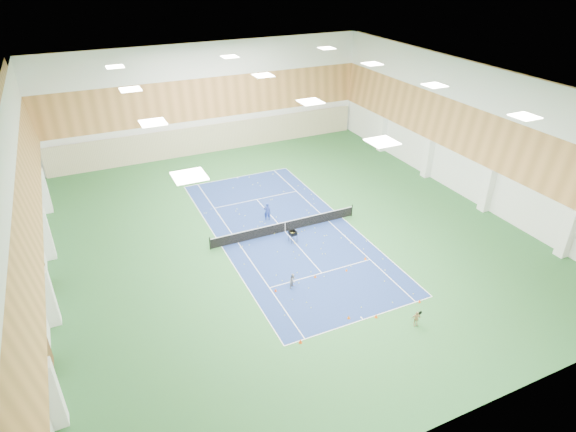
{
  "coord_description": "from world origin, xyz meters",
  "views": [
    {
      "loc": [
        -14.1,
        -31.03,
        20.57
      ],
      "look_at": [
        -0.17,
        -0.94,
        2.0
      ],
      "focal_mm": 30.0,
      "sensor_mm": 36.0,
      "label": 1
    }
  ],
  "objects_px": {
    "child_apron": "(416,319)",
    "ball_cart": "(293,237)",
    "coach": "(267,211)",
    "child_court": "(293,280)",
    "tennis_net": "(285,226)"
  },
  "relations": [
    {
      "from": "child_apron",
      "to": "ball_cart",
      "type": "bearing_deg",
      "value": 121.45
    },
    {
      "from": "coach",
      "to": "ball_cart",
      "type": "distance_m",
      "value": 4.19
    },
    {
      "from": "child_court",
      "to": "tennis_net",
      "type": "bearing_deg",
      "value": 35.08
    },
    {
      "from": "tennis_net",
      "to": "coach",
      "type": "relative_size",
      "value": 7.77
    },
    {
      "from": "tennis_net",
      "to": "child_apron",
      "type": "distance_m",
      "value": 13.93
    },
    {
      "from": "coach",
      "to": "child_court",
      "type": "relative_size",
      "value": 1.51
    },
    {
      "from": "child_apron",
      "to": "ball_cart",
      "type": "xyz_separation_m",
      "value": [
        -2.76,
        11.98,
        -0.04
      ]
    },
    {
      "from": "tennis_net",
      "to": "ball_cart",
      "type": "distance_m",
      "value": 1.69
    },
    {
      "from": "child_apron",
      "to": "ball_cart",
      "type": "distance_m",
      "value": 12.3
    },
    {
      "from": "tennis_net",
      "to": "coach",
      "type": "xyz_separation_m",
      "value": [
        -0.57,
        2.46,
        0.27
      ]
    },
    {
      "from": "child_court",
      "to": "child_apron",
      "type": "bearing_deg",
      "value": -86.62
    },
    {
      "from": "tennis_net",
      "to": "child_court",
      "type": "relative_size",
      "value": 11.73
    },
    {
      "from": "coach",
      "to": "tennis_net",
      "type": "bearing_deg",
      "value": 122.05
    },
    {
      "from": "tennis_net",
      "to": "child_court",
      "type": "bearing_deg",
      "value": -110.3
    },
    {
      "from": "child_court",
      "to": "ball_cart",
      "type": "distance_m",
      "value": 5.83
    }
  ]
}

